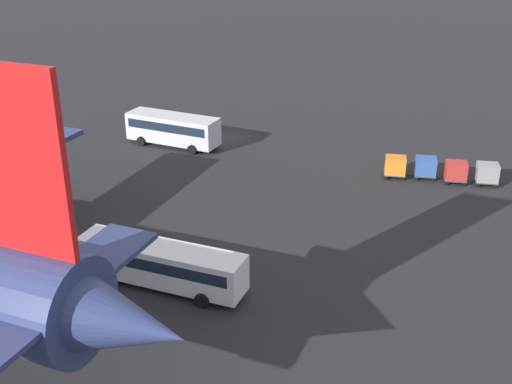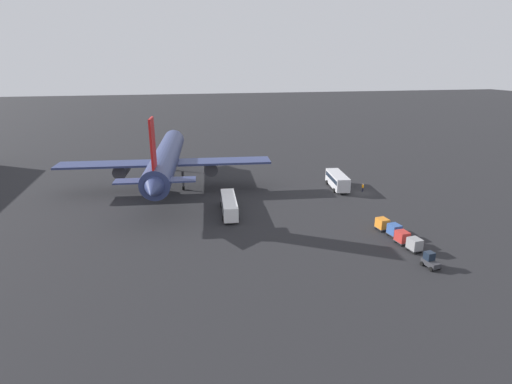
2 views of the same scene
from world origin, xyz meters
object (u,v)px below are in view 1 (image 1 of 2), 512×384
at_px(cargo_cart_grey, 487,173).
at_px(cargo_cart_orange, 395,166).
at_px(worker_person, 218,128).
at_px(cargo_cart_red, 456,171).
at_px(shuttle_bus_near, 173,128).
at_px(cargo_cart_blue, 426,167).
at_px(shuttle_bus_far, 161,262).

bearing_deg(cargo_cart_grey, cargo_cart_orange, 4.33).
distance_m(worker_person, cargo_cart_orange, 21.21).
xyz_separation_m(cargo_cart_red, cargo_cart_orange, (5.50, 0.29, 0.00)).
relative_size(shuttle_bus_near, cargo_cart_red, 4.79).
height_order(cargo_cart_blue, cargo_cart_orange, same).
bearing_deg(cargo_cart_grey, cargo_cart_blue, 0.32).
xyz_separation_m(worker_person, cargo_cart_orange, (-20.14, 6.65, 0.32)).
bearing_deg(cargo_cart_orange, cargo_cart_red, -176.95).
relative_size(shuttle_bus_far, cargo_cart_red, 5.49).
relative_size(worker_person, cargo_cart_grey, 0.80).
distance_m(shuttle_bus_near, cargo_cart_orange, 23.71).
bearing_deg(cargo_cart_grey, shuttle_bus_far, 48.58).
height_order(shuttle_bus_far, cargo_cart_orange, shuttle_bus_far).
bearing_deg(cargo_cart_blue, shuttle_bus_far, 56.69).
height_order(shuttle_bus_near, shuttle_bus_far, shuttle_bus_near).
xyz_separation_m(shuttle_bus_far, worker_person, (6.92, -30.36, -0.94)).
relative_size(worker_person, cargo_cart_red, 0.80).
distance_m(shuttle_bus_far, cargo_cart_grey, 32.45).
xyz_separation_m(shuttle_bus_far, cargo_cart_red, (-18.72, -24.00, -0.62)).
bearing_deg(cargo_cart_blue, worker_person, -14.83).
bearing_deg(cargo_cart_blue, cargo_cart_red, 173.75).
distance_m(cargo_cart_grey, cargo_cart_orange, 8.27).
xyz_separation_m(shuttle_bus_near, cargo_cart_red, (-29.09, 1.92, -0.79)).
bearing_deg(shuttle_bus_far, cargo_cart_orange, -114.03).
distance_m(cargo_cart_grey, cargo_cart_blue, 5.50).
relative_size(cargo_cart_red, cargo_cart_blue, 1.00).
distance_m(cargo_cart_grey, cargo_cart_red, 2.77).
bearing_deg(worker_person, cargo_cart_orange, 161.72).
bearing_deg(cargo_cart_blue, cargo_cart_grey, -179.68).
height_order(worker_person, cargo_cart_grey, cargo_cart_grey).
bearing_deg(worker_person, shuttle_bus_far, 102.85).
height_order(shuttle_bus_far, cargo_cart_grey, shuttle_bus_far).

